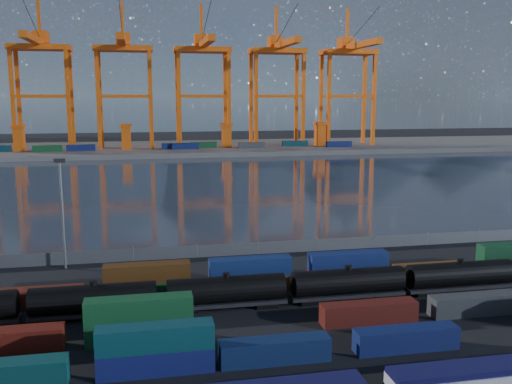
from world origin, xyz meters
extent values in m
plane|color=black|center=(0.00, 0.00, 0.00)|extent=(700.00, 700.00, 0.00)
plane|color=#2D3441|center=(0.00, 105.00, 0.01)|extent=(700.00, 700.00, 0.00)
cube|color=#514F4C|center=(0.00, 210.00, 1.00)|extent=(700.00, 70.00, 2.00)
cone|color=#1E2630|center=(-200.00, 1600.00, 260.00)|extent=(1100.00, 1100.00, 520.00)
cone|color=#1E2630|center=(200.00, 1600.00, 230.00)|extent=(1040.00, 1040.00, 460.00)
cone|color=#1E2630|center=(600.00, 1600.00, 190.00)|extent=(960.00, 960.00, 380.00)
cone|color=#1E2630|center=(950.00, 1600.00, 150.00)|extent=(840.00, 840.00, 300.00)
cube|color=#0D4444|center=(-30.77, -9.79, 1.18)|extent=(10.87, 2.21, 2.35)
cube|color=navy|center=(-17.49, -9.79, 1.18)|extent=(10.87, 2.21, 2.35)
cube|color=#0E414A|center=(-17.49, -9.79, 3.53)|extent=(10.87, 2.21, 2.35)
cube|color=#0F214E|center=(-6.06, -9.79, 1.18)|extent=(10.87, 2.21, 2.35)
cube|color=navy|center=(7.68, -9.79, 1.18)|extent=(10.87, 2.21, 2.35)
cube|color=#62170E|center=(-32.19, -2.44, 1.21)|extent=(11.19, 2.27, 2.42)
cube|color=#134A25|center=(-18.98, -2.44, 1.21)|extent=(11.19, 2.27, 2.42)
cube|color=#155128|center=(-18.98, -2.44, 3.64)|extent=(11.19, 2.27, 2.42)
cube|color=#541710|center=(6.66, -2.44, 1.21)|extent=(11.19, 2.27, 2.42)
cube|color=#373A3B|center=(20.05, -2.44, 1.21)|extent=(11.19, 2.27, 2.42)
cube|color=#5C1D12|center=(-31.24, 10.22, 1.18)|extent=(10.87, 2.21, 2.35)
cube|color=#12471B|center=(-18.03, 10.22, 1.18)|extent=(10.87, 2.21, 2.35)
cube|color=#4F2C0F|center=(-18.03, 10.22, 3.53)|extent=(10.87, 2.21, 2.35)
cube|color=#5F3813|center=(-4.71, 10.22, 1.18)|extent=(10.87, 2.21, 2.35)
cube|color=navy|center=(-4.71, 10.22, 3.53)|extent=(10.87, 2.21, 2.35)
cube|color=#5C150D|center=(8.81, 10.22, 1.18)|extent=(10.87, 2.21, 2.35)
cube|color=navy|center=(8.81, 10.22, 3.53)|extent=(10.87, 2.21, 2.35)
cube|color=brown|center=(21.21, 10.22, 1.18)|extent=(10.87, 2.21, 2.35)
cylinder|color=black|center=(-24.18, 4.88, 2.52)|extent=(14.26, 3.18, 3.18)
cylinder|color=black|center=(-24.18, 4.88, 4.28)|extent=(0.88, 0.88, 0.55)
cube|color=black|center=(-24.18, 4.88, 0.77)|extent=(14.81, 2.19, 0.44)
cube|color=black|center=(-29.12, 4.88, 0.33)|extent=(2.74, 1.97, 0.66)
cube|color=black|center=(-19.24, 4.88, 0.33)|extent=(2.74, 1.97, 0.66)
cylinder|color=black|center=(-8.68, 4.88, 2.52)|extent=(14.26, 3.18, 3.18)
cylinder|color=black|center=(-8.68, 4.88, 4.28)|extent=(0.88, 0.88, 0.55)
cube|color=black|center=(-8.68, 4.88, 0.77)|extent=(14.81, 2.19, 0.44)
cube|color=black|center=(-13.62, 4.88, 0.33)|extent=(2.74, 1.97, 0.66)
cube|color=black|center=(-3.74, 4.88, 0.33)|extent=(2.74, 1.97, 0.66)
cylinder|color=black|center=(6.82, 4.88, 2.52)|extent=(14.26, 3.18, 3.18)
cylinder|color=black|center=(6.82, 4.88, 4.28)|extent=(0.88, 0.88, 0.55)
cube|color=black|center=(6.82, 4.88, 0.77)|extent=(14.81, 2.19, 0.44)
cube|color=black|center=(1.88, 4.88, 0.33)|extent=(2.74, 1.97, 0.66)
cube|color=black|center=(11.76, 4.88, 0.33)|extent=(2.74, 1.97, 0.66)
cylinder|color=black|center=(22.32, 4.88, 2.52)|extent=(14.26, 3.18, 3.18)
cylinder|color=black|center=(22.32, 4.88, 4.28)|extent=(0.88, 0.88, 0.55)
cube|color=black|center=(22.32, 4.88, 0.77)|extent=(14.81, 2.19, 0.44)
cube|color=black|center=(17.38, 4.88, 0.33)|extent=(2.74, 1.97, 0.66)
cube|color=black|center=(27.26, 4.88, 0.33)|extent=(2.74, 1.97, 0.66)
cube|color=#595B5E|center=(0.00, 28.00, 1.00)|extent=(160.00, 0.06, 2.00)
cylinder|color=slate|center=(-30.00, 28.00, 1.10)|extent=(0.12, 0.12, 2.20)
cylinder|color=slate|center=(-20.00, 28.00, 1.10)|extent=(0.12, 0.12, 2.20)
cylinder|color=slate|center=(-10.00, 28.00, 1.10)|extent=(0.12, 0.12, 2.20)
cylinder|color=slate|center=(0.00, 28.00, 1.10)|extent=(0.12, 0.12, 2.20)
cylinder|color=slate|center=(10.00, 28.00, 1.10)|extent=(0.12, 0.12, 2.20)
cylinder|color=slate|center=(20.00, 28.00, 1.10)|extent=(0.12, 0.12, 2.20)
cylinder|color=slate|center=(30.00, 28.00, 1.10)|extent=(0.12, 0.12, 2.20)
cylinder|color=slate|center=(40.00, 28.00, 1.10)|extent=(0.12, 0.12, 2.20)
cylinder|color=slate|center=(-30.00, 26.00, 8.00)|extent=(0.36, 0.36, 16.00)
cube|color=black|center=(-30.00, 26.00, 16.30)|extent=(1.60, 0.40, 0.60)
cube|color=#E85A10|center=(-71.25, 198.86, 23.01)|extent=(1.64, 1.64, 46.03)
cube|color=#E85A10|center=(-71.25, 211.14, 23.01)|extent=(1.64, 1.64, 46.03)
cube|color=#E85A10|center=(-48.75, 198.86, 23.01)|extent=(1.64, 1.64, 46.03)
cube|color=#E85A10|center=(-48.75, 211.14, 23.01)|extent=(1.64, 1.64, 46.03)
cube|color=#E85A10|center=(-60.00, 198.86, 25.31)|extent=(22.50, 1.43, 1.43)
cube|color=#E85A10|center=(-60.00, 211.14, 25.31)|extent=(22.50, 1.43, 1.43)
cube|color=#E85A10|center=(-60.00, 205.00, 46.03)|extent=(25.57, 14.32, 2.25)
cube|color=#E85A10|center=(-60.00, 192.73, 48.07)|extent=(3.07, 49.09, 2.56)
cube|color=#E85A10|center=(-60.00, 209.09, 50.63)|extent=(6.14, 8.18, 5.11)
cube|color=#E85A10|center=(-60.00, 207.05, 58.30)|extent=(1.23, 1.23, 16.36)
cylinder|color=black|center=(-60.00, 190.27, 55.23)|extent=(0.25, 42.10, 13.89)
cube|color=#E85A10|center=(-36.25, 198.86, 23.01)|extent=(1.64, 1.64, 46.03)
cube|color=#E85A10|center=(-36.25, 211.14, 23.01)|extent=(1.64, 1.64, 46.03)
cube|color=#E85A10|center=(-13.75, 198.86, 23.01)|extent=(1.64, 1.64, 46.03)
cube|color=#E85A10|center=(-13.75, 211.14, 23.01)|extent=(1.64, 1.64, 46.03)
cube|color=#E85A10|center=(-25.00, 198.86, 25.31)|extent=(22.50, 1.43, 1.43)
cube|color=#E85A10|center=(-25.00, 211.14, 25.31)|extent=(22.50, 1.43, 1.43)
cube|color=#E85A10|center=(-25.00, 205.00, 46.03)|extent=(25.57, 14.32, 2.25)
cube|color=#E85A10|center=(-25.00, 192.73, 48.07)|extent=(3.07, 49.09, 2.56)
cube|color=#E85A10|center=(-25.00, 209.09, 50.63)|extent=(6.14, 8.18, 5.11)
cube|color=#E85A10|center=(-25.00, 207.05, 58.30)|extent=(1.23, 1.23, 16.36)
cylinder|color=black|center=(-25.00, 190.27, 55.23)|extent=(0.25, 42.10, 13.89)
cube|color=#E85A10|center=(-1.25, 198.86, 23.01)|extent=(1.64, 1.64, 46.03)
cube|color=#E85A10|center=(-1.25, 211.14, 23.01)|extent=(1.64, 1.64, 46.03)
cube|color=#E85A10|center=(21.25, 198.86, 23.01)|extent=(1.64, 1.64, 46.03)
cube|color=#E85A10|center=(21.25, 211.14, 23.01)|extent=(1.64, 1.64, 46.03)
cube|color=#E85A10|center=(10.00, 198.86, 25.31)|extent=(22.50, 1.43, 1.43)
cube|color=#E85A10|center=(10.00, 211.14, 25.31)|extent=(22.50, 1.43, 1.43)
cube|color=#E85A10|center=(10.00, 205.00, 46.03)|extent=(25.57, 14.32, 2.25)
cube|color=#E85A10|center=(10.00, 192.73, 48.07)|extent=(3.07, 49.09, 2.56)
cube|color=#E85A10|center=(10.00, 209.09, 50.63)|extent=(6.14, 8.18, 5.11)
cube|color=#E85A10|center=(10.00, 207.05, 58.30)|extent=(1.23, 1.23, 16.36)
cylinder|color=black|center=(10.00, 190.27, 55.23)|extent=(0.25, 42.10, 13.89)
cube|color=#E85A10|center=(33.75, 198.86, 23.01)|extent=(1.64, 1.64, 46.03)
cube|color=#E85A10|center=(33.75, 211.14, 23.01)|extent=(1.64, 1.64, 46.03)
cube|color=#E85A10|center=(56.25, 198.86, 23.01)|extent=(1.64, 1.64, 46.03)
cube|color=#E85A10|center=(56.25, 211.14, 23.01)|extent=(1.64, 1.64, 46.03)
cube|color=#E85A10|center=(45.00, 198.86, 25.31)|extent=(22.50, 1.43, 1.43)
cube|color=#E85A10|center=(45.00, 211.14, 25.31)|extent=(22.50, 1.43, 1.43)
cube|color=#E85A10|center=(45.00, 205.00, 46.03)|extent=(25.57, 14.32, 2.25)
cube|color=#E85A10|center=(45.00, 192.73, 48.07)|extent=(3.07, 49.09, 2.56)
cube|color=#E85A10|center=(45.00, 209.09, 50.63)|extent=(6.14, 8.18, 5.11)
cube|color=#E85A10|center=(45.00, 207.05, 58.30)|extent=(1.23, 1.23, 16.36)
cylinder|color=black|center=(45.00, 190.27, 55.23)|extent=(0.25, 42.10, 13.89)
cube|color=#E85A10|center=(68.75, 198.86, 23.01)|extent=(1.64, 1.64, 46.03)
cube|color=#E85A10|center=(68.75, 211.14, 23.01)|extent=(1.64, 1.64, 46.03)
cube|color=#E85A10|center=(91.25, 198.86, 23.01)|extent=(1.64, 1.64, 46.03)
cube|color=#E85A10|center=(91.25, 211.14, 23.01)|extent=(1.64, 1.64, 46.03)
cube|color=#E85A10|center=(80.00, 198.86, 25.31)|extent=(22.50, 1.43, 1.43)
cube|color=#E85A10|center=(80.00, 211.14, 25.31)|extent=(22.50, 1.43, 1.43)
cube|color=#E85A10|center=(80.00, 205.00, 46.03)|extent=(25.57, 14.32, 2.25)
cube|color=#E85A10|center=(80.00, 192.73, 48.07)|extent=(3.07, 49.09, 2.56)
cube|color=#E85A10|center=(80.00, 209.09, 50.63)|extent=(6.14, 8.18, 5.11)
cube|color=#E85A10|center=(80.00, 207.05, 58.30)|extent=(1.23, 1.23, 16.36)
cylinder|color=black|center=(80.00, 190.27, 55.23)|extent=(0.25, 42.10, 13.89)
cube|color=navy|center=(0.66, 194.68, 3.30)|extent=(12.00, 2.44, 2.60)
cube|color=navy|center=(71.34, 190.93, 3.30)|extent=(12.00, 2.44, 2.60)
cube|color=navy|center=(-3.64, 196.08, 3.30)|extent=(12.00, 2.44, 2.60)
cube|color=#3F4244|center=(30.38, 192.70, 3.30)|extent=(12.00, 2.44, 2.60)
cube|color=#144C23|center=(-57.75, 194.20, 3.30)|extent=(12.00, 2.44, 2.60)
cube|color=navy|center=(-44.16, 195.53, 3.30)|extent=(12.00, 2.44, 2.60)
cube|color=#144C23|center=(9.34, 199.48, 3.30)|extent=(12.00, 2.44, 2.60)
cube|color=#0C3842|center=(52.41, 198.83, 3.30)|extent=(12.00, 2.44, 2.60)
cube|color=#E85A10|center=(-70.00, 200.00, 7.00)|extent=(4.00, 6.00, 10.00)
cube|color=#E85A10|center=(-70.00, 200.00, 12.50)|extent=(5.00, 7.00, 1.20)
cube|color=#E85A10|center=(-25.00, 200.00, 7.00)|extent=(4.00, 6.00, 10.00)
cube|color=#E85A10|center=(-25.00, 200.00, 12.50)|extent=(5.00, 7.00, 1.20)
cube|color=#E85A10|center=(20.00, 200.00, 7.00)|extent=(4.00, 6.00, 10.00)
cube|color=#E85A10|center=(20.00, 200.00, 12.50)|extent=(5.00, 7.00, 1.20)
cube|color=#E85A10|center=(65.00, 200.00, 7.00)|extent=(4.00, 6.00, 10.00)
cube|color=#E85A10|center=(65.00, 200.00, 12.50)|extent=(5.00, 7.00, 1.20)
camera|label=1|loc=(-18.08, -60.50, 25.68)|focal=40.00mm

